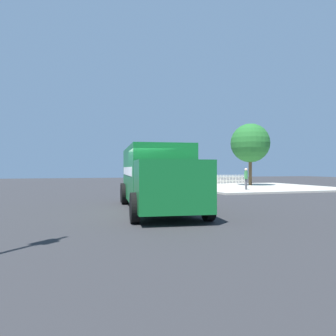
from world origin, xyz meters
name	(u,v)px	position (x,y,z in m)	size (l,w,h in m)	color
ground_plane	(148,214)	(0.00, 0.00, 0.00)	(100.00, 100.00, 0.00)	#2B2B2D
sidewalk_corner_near	(256,187)	(-13.31, -13.31, 0.07)	(12.52, 12.52, 0.14)	#B2ADA0
delivery_truck	(156,176)	(-0.67, -1.19, 1.44)	(3.62, 8.56, 2.72)	#146B2D
pedestrian_near_corner	(246,177)	(-10.20, -9.77, 1.08)	(0.39, 0.43, 1.65)	#4C4C51
picket_fence_run	(225,179)	(-13.31, -19.33, 0.62)	(5.14, 0.05, 0.95)	silver
shade_tree_near	(250,143)	(-13.96, -15.32, 4.23)	(3.76, 3.76, 5.98)	brown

